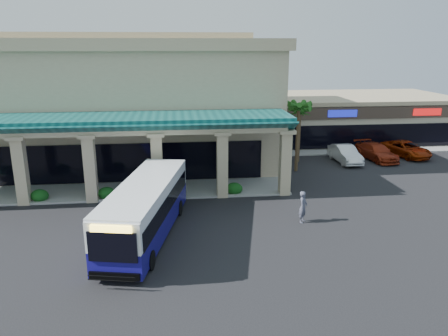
{
  "coord_description": "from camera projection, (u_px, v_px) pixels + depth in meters",
  "views": [
    {
      "loc": [
        -1.68,
        -24.05,
        10.47
      ],
      "look_at": [
        1.59,
        4.88,
        2.2
      ],
      "focal_mm": 35.0,
      "sensor_mm": 36.0,
      "label": 1
    }
  ],
  "objects": [
    {
      "name": "main_building",
      "position": [
        103.0,
        100.0,
        38.9
      ],
      "size": [
        30.8,
        14.8,
        11.35
      ],
      "primitive_type": null,
      "color": "#C0AC89",
      "rests_on": "ground"
    },
    {
      "name": "car_white",
      "position": [
        345.0,
        154.0,
        40.02
      ],
      "size": [
        1.8,
        4.79,
        1.56
      ],
      "primitive_type": "imported",
      "rotation": [
        0.0,
        0.0,
        0.03
      ],
      "color": "silver",
      "rests_on": "ground"
    },
    {
      "name": "car_gray",
      "position": [
        406.0,
        149.0,
        42.11
      ],
      "size": [
        3.75,
        5.72,
        1.46
      ],
      "primitive_type": "imported",
      "rotation": [
        0.0,
        0.0,
        0.27
      ],
      "color": "#8A2404",
      "rests_on": "ground"
    },
    {
      "name": "arcade",
      "position": [
        87.0,
        156.0,
        30.88
      ],
      "size": [
        30.0,
        6.2,
        5.7
      ],
      "primitive_type": null,
      "color": "#0B4646",
      "rests_on": "ground"
    },
    {
      "name": "ground",
      "position": [
        207.0,
        226.0,
        26.03
      ],
      "size": [
        110.0,
        110.0,
        0.0
      ],
      "primitive_type": "plane",
      "color": "black"
    },
    {
      "name": "palm_0",
      "position": [
        298.0,
        133.0,
        36.56
      ],
      "size": [
        2.4,
        2.4,
        6.6
      ],
      "primitive_type": null,
      "color": "#1D5516",
      "rests_on": "ground"
    },
    {
      "name": "strip_mall",
      "position": [
        347.0,
        117.0,
        50.24
      ],
      "size": [
        22.5,
        12.5,
        4.9
      ],
      "primitive_type": null,
      "color": "beige",
      "rests_on": "ground"
    },
    {
      "name": "transit_bus",
      "position": [
        146.0,
        210.0,
        24.27
      ],
      "size": [
        4.92,
        11.54,
        3.14
      ],
      "primitive_type": null,
      "rotation": [
        0.0,
        0.0,
        -0.21
      ],
      "color": "navy",
      "rests_on": "ground"
    },
    {
      "name": "broadleaf_tree",
      "position": [
        266.0,
        127.0,
        44.34
      ],
      "size": [
        2.6,
        2.6,
        4.81
      ],
      "primitive_type": null,
      "color": "#0E4010",
      "rests_on": "ground"
    },
    {
      "name": "pedestrian",
      "position": [
        303.0,
        207.0,
        26.42
      ],
      "size": [
        0.79,
        0.86,
        1.96
      ],
      "primitive_type": "imported",
      "rotation": [
        0.0,
        0.0,
        0.98
      ],
      "color": "#474A5C",
      "rests_on": "ground"
    },
    {
      "name": "palm_1",
      "position": [
        299.0,
        131.0,
        39.64
      ],
      "size": [
        2.4,
        2.4,
        5.8
      ],
      "primitive_type": null,
      "color": "#1D5516",
      "rests_on": "ground"
    },
    {
      "name": "car_red",
      "position": [
        376.0,
        152.0,
        40.88
      ],
      "size": [
        2.93,
        5.48,
        1.51
      ],
      "primitive_type": "imported",
      "rotation": [
        0.0,
        0.0,
        0.16
      ],
      "color": "maroon",
      "rests_on": "ground"
    }
  ]
}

